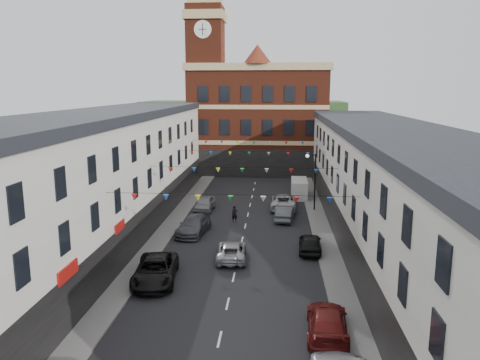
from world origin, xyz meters
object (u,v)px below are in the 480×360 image
(car_left_d, at_px, (194,225))
(car_right_d, at_px, (310,243))
(car_left_c, at_px, (155,270))
(pedestrian, at_px, (235,214))
(car_right_f, at_px, (283,201))
(car_left_e, at_px, (205,204))
(car_right_c, at_px, (327,322))
(moving_car, at_px, (232,251))
(street_lamp, at_px, (313,174))
(car_right_e, at_px, (285,213))
(white_van, at_px, (299,188))

(car_left_d, relative_size, car_right_d, 1.24)
(car_right_d, bearing_deg, car_left_c, 34.78)
(car_left_d, bearing_deg, pedestrian, 56.70)
(car_left_c, height_order, car_left_d, car_left_c)
(car_right_f, height_order, pedestrian, pedestrian)
(car_left_e, relative_size, car_right_c, 0.86)
(car_right_f, bearing_deg, pedestrian, 50.60)
(pedestrian, bearing_deg, car_left_c, -122.10)
(car_left_c, xyz_separation_m, moving_car, (4.61, 4.53, -0.15))
(moving_car, bearing_deg, car_right_c, 116.34)
(car_left_e, relative_size, moving_car, 0.95)
(street_lamp, height_order, car_right_f, street_lamp)
(car_left_c, bearing_deg, car_right_f, 60.06)
(car_right_c, bearing_deg, car_right_e, -81.49)
(car_left_e, bearing_deg, car_right_f, 12.73)
(car_right_d, xyz_separation_m, moving_car, (-5.96, -2.04, -0.09))
(car_left_e, xyz_separation_m, car_right_d, (10.09, -11.78, -0.02))
(car_left_e, distance_m, car_right_c, 26.42)
(car_left_c, height_order, moving_car, car_left_c)
(car_right_d, relative_size, pedestrian, 2.68)
(car_left_d, distance_m, car_right_e, 9.43)
(car_right_e, bearing_deg, street_lamp, -120.04)
(car_left_e, distance_m, white_van, 12.29)
(car_left_e, distance_m, pedestrian, 5.31)
(moving_car, xyz_separation_m, pedestrian, (-0.64, 9.82, 0.15))
(car_right_d, xyz_separation_m, white_van, (0.01, 18.78, 0.32))
(car_right_c, height_order, car_right_f, car_right_f)
(car_right_d, height_order, car_right_e, car_right_d)
(car_left_c, bearing_deg, street_lamp, 52.35)
(white_van, relative_size, pedestrian, 2.96)
(car_left_e, relative_size, white_van, 0.93)
(car_left_e, height_order, car_right_f, car_right_f)
(street_lamp, xyz_separation_m, car_right_e, (-2.85, -3.73, -3.19))
(car_left_e, height_order, moving_car, car_left_e)
(car_right_e, xyz_separation_m, white_van, (1.81, 9.96, 0.33))
(car_left_e, height_order, pedestrian, pedestrian)
(car_left_e, xyz_separation_m, pedestrian, (3.49, -4.00, 0.05))
(car_left_d, xyz_separation_m, white_van, (9.89, 14.83, 0.27))
(car_left_e, height_order, car_right_d, car_left_e)
(car_left_c, bearing_deg, car_right_d, 25.51)
(car_right_e, height_order, pedestrian, pedestrian)
(car_left_c, distance_m, car_left_d, 10.54)
(car_right_c, distance_m, white_van, 31.42)
(car_right_d, height_order, car_right_f, car_right_f)
(car_right_d, bearing_deg, car_left_d, -18.86)
(car_left_e, bearing_deg, car_right_e, -17.36)
(car_left_d, xyz_separation_m, car_right_c, (9.86, -16.59, -0.03))
(street_lamp, bearing_deg, car_right_f, 165.94)
(car_left_d, relative_size, white_van, 1.13)
(car_left_e, bearing_deg, street_lamp, 6.24)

